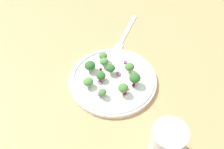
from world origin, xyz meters
TOP-DOWN VIEW (x-y plane):
  - ground_plane at (0.00, 0.00)cm, footprint 180.00×180.00cm
  - plate at (-0.27, 2.62)cm, footprint 23.35×23.35cm
  - dressing_pool at (-0.27, 2.62)cm, footprint 13.54×13.54cm
  - broccoli_floret_0 at (-4.82, 3.75)cm, footprint 2.34×2.34cm
  - broccoli_floret_1 at (2.67, -3.14)cm, footprint 2.06×2.06cm
  - broccoli_floret_2 at (5.35, 1.31)cm, footprint 2.59×2.59cm
  - broccoli_floret_3 at (-6.17, -0.42)cm, footprint 2.95×2.95cm
  - broccoli_floret_4 at (-2.23, -3.73)cm, footprint 2.59×2.59cm
  - broccoli_floret_5 at (-1.62, -0.21)cm, footprint 2.43×2.43cm
  - broccoli_floret_6 at (1.20, 7.54)cm, footprint 2.53×2.53cm
  - broccoli_floret_7 at (5.13, 5.61)cm, footprint 2.92×2.92cm
  - broccoli_floret_8 at (-6.47, 4.85)cm, footprint 2.37×2.37cm
  - broccoli_floret_9 at (-1.71, 3.42)cm, footprint 2.43×2.43cm
  - cranberry_0 at (-3.34, -2.92)cm, footprint 0.80×0.80cm
  - cranberry_1 at (-5.50, 4.78)cm, footprint 0.85×0.85cm
  - cranberry_2 at (5.66, 4.69)cm, footprint 0.93×0.93cm
  - cranberry_3 at (5.89, 1.46)cm, footprint 0.93×0.93cm
  - cranberry_4 at (5.03, 2.99)cm, footprint 0.78×0.78cm
  - cranberry_5 at (0.07, 7.89)cm, footprint 0.88×0.88cm
  - cranberry_6 at (-4.15, 1.95)cm, footprint 0.74×0.74cm
  - onion_bit_0 at (2.22, -3.48)cm, footprint 1.44×1.46cm
  - onion_bit_1 at (-1.89, 9.02)cm, footprint 1.29×1.29cm
  - onion_bit_2 at (-0.24, 4.64)cm, footprint 1.65×1.67cm
  - onion_bit_3 at (-1.07, -0.87)cm, footprint 1.40×1.14cm
  - fork at (-11.63, 18.05)cm, footprint 10.17×17.34cm
  - water_glass at (22.36, -1.97)cm, footprint 7.42×7.42cm

SIDE VIEW (x-z plane):
  - ground_plane at x=0.00cm, z-range -2.00..0.00cm
  - fork at x=-11.63cm, z-range 0.00..0.50cm
  - plate at x=-0.27cm, z-range 0.01..1.71cm
  - dressing_pool at x=-0.27cm, z-range 1.20..1.40cm
  - onion_bit_3 at x=-1.07cm, z-range 1.36..1.78cm
  - onion_bit_1 at x=-1.89cm, z-range 1.28..1.86cm
  - cranberry_0 at x=-3.34cm, z-range 1.25..2.05cm
  - onion_bit_2 at x=-0.24cm, z-range 1.42..1.90cm
  - cranberry_5 at x=0.07cm, z-range 1.32..2.19cm
  - cranberry_3 at x=5.89cm, z-range 1.36..2.29cm
  - onion_bit_0 at x=2.22cm, z-range 1.67..2.23cm
  - cranberry_2 at x=5.66cm, z-range 1.50..2.44cm
  - cranberry_1 at x=-5.50cm, z-range 1.55..2.40cm
  - cranberry_6 at x=-4.15cm, z-range 1.66..2.40cm
  - cranberry_4 at x=5.03cm, z-range 1.72..2.50cm
  - broccoli_floret_1 at x=2.67cm, z-range 1.87..3.96cm
  - broccoli_floret_5 at x=-1.62cm, z-range 1.72..4.17cm
  - broccoli_floret_4 at x=-2.23cm, z-range 1.66..4.29cm
  - broccoli_floret_3 at x=-6.17cm, z-range 1.69..4.67cm
  - broccoli_floret_0 at x=-4.82cm, z-range 2.06..4.43cm
  - broccoli_floret_6 at x=1.20cm, z-range 1.99..4.55cm
  - broccoli_floret_9 at x=-1.71cm, z-range 2.09..4.56cm
  - broccoli_floret_8 at x=-6.47cm, z-range 2.19..4.59cm
  - broccoli_floret_2 at x=5.35cm, z-range 2.11..4.74cm
  - broccoli_floret_7 at x=5.13cm, z-range 2.15..5.11cm
  - water_glass at x=22.36cm, z-range 0.00..8.54cm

